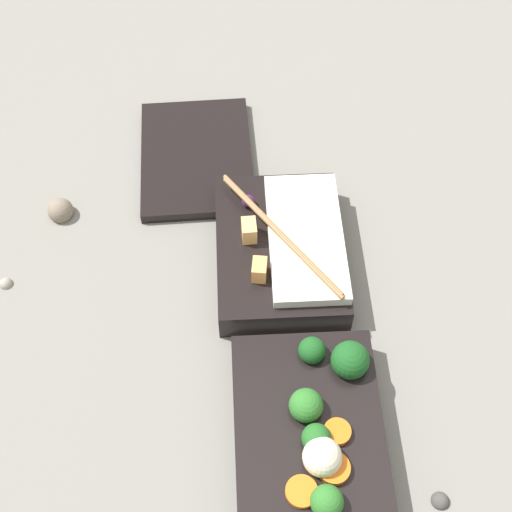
# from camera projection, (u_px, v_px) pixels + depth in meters

# --- Properties ---
(ground_plane) EXTENTS (3.00, 3.00, 0.00)m
(ground_plane) POSITION_uv_depth(u_px,v_px,m) (285.00, 334.00, 0.77)
(ground_plane) COLOR slate
(bento_tray_vegetable) EXTENTS (0.19, 0.14, 0.07)m
(bento_tray_vegetable) POSITION_uv_depth(u_px,v_px,m) (311.00, 429.00, 0.68)
(bento_tray_vegetable) COLOR black
(bento_tray_vegetable) RESTS_ON ground_plane
(bento_tray_rice) EXTENTS (0.19, 0.14, 0.06)m
(bento_tray_rice) POSITION_uv_depth(u_px,v_px,m) (282.00, 249.00, 0.80)
(bento_tray_rice) COLOR black
(bento_tray_rice) RESTS_ON ground_plane
(bento_lid) EXTENTS (0.19, 0.14, 0.01)m
(bento_lid) POSITION_uv_depth(u_px,v_px,m) (197.00, 157.00, 0.90)
(bento_lid) COLOR black
(bento_lid) RESTS_ON ground_plane
(pebble_0) EXTENTS (0.03, 0.03, 0.03)m
(pebble_0) POSITION_uv_depth(u_px,v_px,m) (61.00, 211.00, 0.85)
(pebble_0) COLOR #7A6B5B
(pebble_0) RESTS_ON ground_plane
(pebble_2) EXTENTS (0.02, 0.02, 0.02)m
(pebble_2) POSITION_uv_depth(u_px,v_px,m) (441.00, 500.00, 0.66)
(pebble_2) COLOR #474442
(pebble_2) RESTS_ON ground_plane
(pebble_3) EXTENTS (0.02, 0.02, 0.02)m
(pebble_3) POSITION_uv_depth(u_px,v_px,m) (5.00, 282.00, 0.80)
(pebble_3) COLOR gray
(pebble_3) RESTS_ON ground_plane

